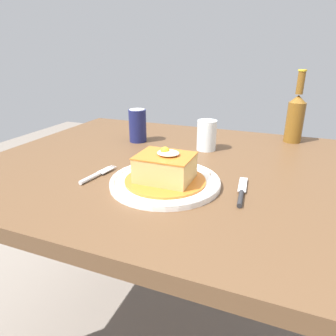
{
  "coord_description": "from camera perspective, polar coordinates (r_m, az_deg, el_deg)",
  "views": [
    {
      "loc": [
        0.27,
        -0.83,
        1.07
      ],
      "look_at": [
        -0.01,
        -0.15,
        0.78
      ],
      "focal_mm": 32.3,
      "sensor_mm": 36.0,
      "label": 1
    }
  ],
  "objects": [
    {
      "name": "soda_can",
      "position": [
        1.17,
        -5.75,
        7.97
      ],
      "size": [
        0.07,
        0.07,
        0.12
      ],
      "color": "#191E51",
      "rests_on": "dining_table"
    },
    {
      "name": "sandwich_meal",
      "position": [
        0.78,
        -0.53,
        -0.26
      ],
      "size": [
        0.21,
        0.21,
        0.09
      ],
      "color": "#C66B23",
      "rests_on": "main_plate"
    },
    {
      "name": "main_plate",
      "position": [
        0.79,
        -0.54,
        -2.58
      ],
      "size": [
        0.29,
        0.29,
        0.02
      ],
      "color": "white",
      "rests_on": "dining_table"
    },
    {
      "name": "knife",
      "position": [
        0.75,
        13.65,
        -4.85
      ],
      "size": [
        0.03,
        0.17,
        0.01
      ],
      "color": "#262628",
      "rests_on": "dining_table"
    },
    {
      "name": "beer_bottle_amber",
      "position": [
        1.24,
        22.93,
        9.02
      ],
      "size": [
        0.06,
        0.06,
        0.27
      ],
      "color": "brown",
      "rests_on": "dining_table"
    },
    {
      "name": "dining_table",
      "position": [
        0.98,
        3.6,
        -4.89
      ],
      "size": [
        1.29,
        0.96,
        0.74
      ],
      "color": "brown",
      "rests_on": "ground_plane"
    },
    {
      "name": "drinking_glass",
      "position": [
        1.07,
        7.3,
        5.78
      ],
      "size": [
        0.07,
        0.07,
        0.1
      ],
      "color": "silver",
      "rests_on": "dining_table"
    },
    {
      "name": "fork",
      "position": [
        0.86,
        -13.57,
        -1.38
      ],
      "size": [
        0.03,
        0.14,
        0.01
      ],
      "color": "silver",
      "rests_on": "dining_table"
    }
  ]
}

